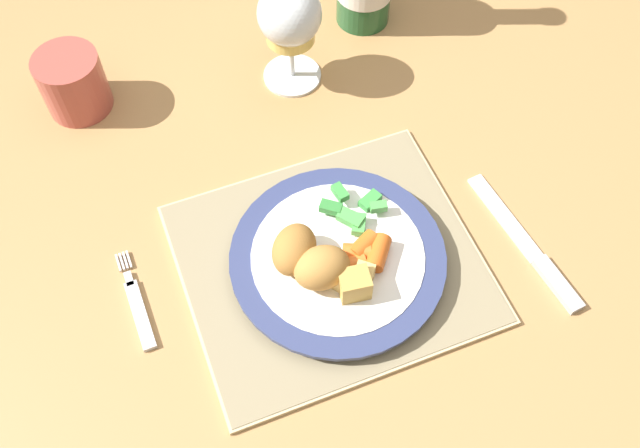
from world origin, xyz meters
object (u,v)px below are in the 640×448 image
at_px(table_knife, 533,252).
at_px(drinking_cup, 72,82).
at_px(wine_glass, 290,19).
at_px(fork, 138,307).
at_px(dining_table, 325,255).
at_px(dinner_plate, 338,259).

bearing_deg(table_knife, drinking_cup, 136.55).
relative_size(table_knife, wine_glass, 1.36).
bearing_deg(fork, table_knife, -12.60).
bearing_deg(fork, drinking_cup, 89.82).
xyz_separation_m(dining_table, fork, (-0.23, -0.04, 0.09)).
distance_m(fork, drinking_cup, 0.31).
distance_m(dinner_plate, table_knife, 0.22).
relative_size(dining_table, dinner_plate, 4.74).
relative_size(dinner_plate, fork, 1.90).
xyz_separation_m(wine_glass, drinking_cup, (-0.27, 0.05, -0.06)).
bearing_deg(dining_table, dinner_plate, -100.93).
xyz_separation_m(dining_table, dinner_plate, (-0.01, -0.07, 0.11)).
relative_size(dining_table, drinking_cup, 13.79).
relative_size(dining_table, fork, 9.02).
distance_m(dining_table, wine_glass, 0.29).
distance_m(dinner_plate, fork, 0.22).
relative_size(dining_table, table_knife, 5.64).
bearing_deg(table_knife, fork, 167.40).
bearing_deg(table_knife, wine_glass, 114.14).
relative_size(dinner_plate, drinking_cup, 2.91).
bearing_deg(fork, dinner_plate, -8.25).
bearing_deg(dining_table, table_knife, -33.62).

